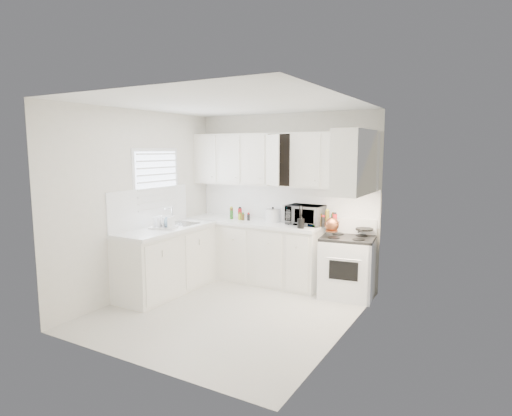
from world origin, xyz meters
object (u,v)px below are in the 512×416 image
Objects in this scene: rice_cooker at (273,214)px; microwave at (305,213)px; stove at (347,259)px; utensil_crock at (301,217)px; tea_kettle at (332,224)px; dish_rack at (163,221)px.

microwave is at bearing -17.84° from rice_cooker.
utensil_crock is at bearing -172.44° from stove.
tea_kettle reaches higher than stove.
microwave is at bearing 18.62° from dish_rack.
utensil_crock reaches higher than tea_kettle.
microwave is (-0.51, 0.29, 0.08)m from tea_kettle.
dish_rack is (-1.69, -0.96, -0.07)m from utensil_crock.
microwave is (-0.69, 0.13, 0.58)m from stove.
microwave is 0.54m from rice_cooker.
dish_rack is (-2.32, -1.14, 0.50)m from stove.
stove is 4.78× the size of rice_cooker.
utensil_crock is at bearing -161.23° from tea_kettle.
stove is 0.56m from tea_kettle.
rice_cooker reaches higher than tea_kettle.
tea_kettle is 1.06× the size of rice_cooker.
utensil_crock is at bearing -77.86° from microwave.
microwave is 1.59× the size of utensil_crock.
microwave reaches higher than rice_cooker.
utensil_crock is (0.06, -0.31, -0.01)m from microwave.
rice_cooker is at bearing 153.73° from utensil_crock.
dish_rack is at bearing -141.09° from microwave.
tea_kettle is 0.46m from utensil_crock.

